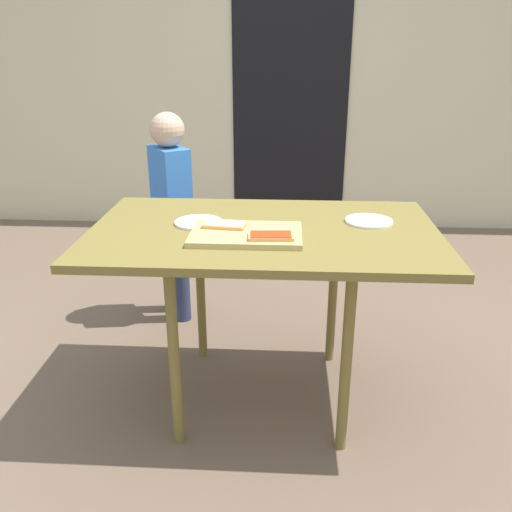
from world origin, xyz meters
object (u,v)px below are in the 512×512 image
(cutting_board, at_px, (246,234))
(dining_table, at_px, (264,244))
(plate_white_left, at_px, (198,222))
(pizza_slice_near_right, at_px, (271,236))
(child_left, at_px, (172,204))
(pizza_slice_far_left, at_px, (224,225))
(plate_white_right, at_px, (369,221))

(cutting_board, bearing_deg, dining_table, 59.52)
(cutting_board, bearing_deg, plate_white_left, 143.58)
(dining_table, distance_m, pizza_slice_near_right, 0.19)
(pizza_slice_near_right, height_order, plate_white_left, pizza_slice_near_right)
(plate_white_left, bearing_deg, dining_table, -9.83)
(child_left, bearing_deg, pizza_slice_near_right, -58.55)
(cutting_board, bearing_deg, pizza_slice_far_left, 147.20)
(dining_table, height_order, child_left, child_left)
(dining_table, bearing_deg, plate_white_left, 170.17)
(cutting_board, bearing_deg, child_left, 118.67)
(dining_table, xyz_separation_m, cutting_board, (-0.06, -0.10, 0.07))
(dining_table, distance_m, pizza_slice_far_left, 0.18)
(pizza_slice_near_right, bearing_deg, child_left, 121.45)
(pizza_slice_far_left, xyz_separation_m, child_left, (-0.37, 0.78, -0.15))
(pizza_slice_near_right, distance_m, child_left, 1.07)
(pizza_slice_far_left, relative_size, plate_white_left, 0.90)
(dining_table, height_order, cutting_board, cutting_board)
(dining_table, distance_m, child_left, 0.90)
(dining_table, distance_m, plate_white_left, 0.27)
(cutting_board, xyz_separation_m, child_left, (-0.46, 0.84, -0.13))
(pizza_slice_far_left, relative_size, pizza_slice_near_right, 1.03)
(pizza_slice_near_right, relative_size, child_left, 0.15)
(pizza_slice_near_right, bearing_deg, pizza_slice_far_left, 146.40)
(plate_white_right, bearing_deg, plate_white_left, -175.26)
(pizza_slice_near_right, bearing_deg, plate_white_right, 34.96)
(plate_white_right, bearing_deg, dining_table, -166.26)
(child_left, bearing_deg, plate_white_left, -69.58)
(pizza_slice_far_left, distance_m, pizza_slice_near_right, 0.22)
(cutting_board, relative_size, child_left, 0.36)
(pizza_slice_near_right, bearing_deg, dining_table, 100.92)
(child_left, bearing_deg, cutting_board, -61.33)
(cutting_board, distance_m, pizza_slice_near_right, 0.11)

